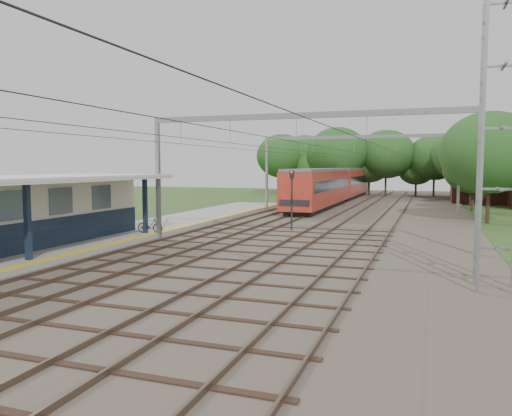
% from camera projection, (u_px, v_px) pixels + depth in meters
% --- Properties ---
extents(ground, '(160.00, 160.00, 0.00)m').
position_uv_depth(ground, '(33.00, 327.00, 13.26)').
color(ground, '#2D4C1E').
rests_on(ground, ground).
extents(ballast_bed, '(18.00, 90.00, 0.10)m').
position_uv_depth(ballast_bed, '(353.00, 218.00, 40.11)').
color(ballast_bed, '#473D33').
rests_on(ballast_bed, ground).
extents(platform, '(5.00, 52.00, 0.35)m').
position_uv_depth(platform, '(112.00, 237.00, 28.89)').
color(platform, gray).
rests_on(platform, ground).
extents(yellow_stripe, '(0.45, 52.00, 0.01)m').
position_uv_depth(yellow_stripe, '(146.00, 235.00, 28.13)').
color(yellow_stripe, yellow).
rests_on(yellow_stripe, platform).
extents(rail_tracks, '(11.80, 88.00, 0.15)m').
position_uv_depth(rail_tracks, '(323.00, 216.00, 40.93)').
color(rail_tracks, brown).
rests_on(rail_tracks, ballast_bed).
extents(catenary_system, '(17.22, 88.00, 7.00)m').
position_uv_depth(catenary_system, '(336.00, 148.00, 35.42)').
color(catenary_system, gray).
rests_on(catenary_system, ground).
extents(lattice_pylon, '(1.30, 1.30, 12.00)m').
position_uv_depth(lattice_pylon, '(502.00, 113.00, 16.28)').
color(lattice_pylon, gray).
rests_on(lattice_pylon, ground).
extents(tree_band, '(31.72, 30.88, 8.82)m').
position_uv_depth(tree_band, '(384.00, 161.00, 65.23)').
color(tree_band, '#382619').
rests_on(tree_band, ground).
extents(house_far, '(8.00, 6.12, 8.66)m').
position_uv_depth(house_far, '(489.00, 175.00, 56.52)').
color(house_far, brown).
rests_on(house_far, ground).
extents(bicycle, '(1.59, 0.66, 0.93)m').
position_uv_depth(bicycle, '(150.00, 225.00, 29.14)').
color(bicycle, black).
rests_on(bicycle, platform).
extents(train, '(2.98, 37.06, 3.91)m').
position_uv_depth(train, '(336.00, 184.00, 57.36)').
color(train, black).
rests_on(train, ballast_bed).
extents(signal_post, '(0.30, 0.28, 3.96)m').
position_uv_depth(signal_post, '(292.00, 195.00, 32.26)').
color(signal_post, black).
rests_on(signal_post, ground).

